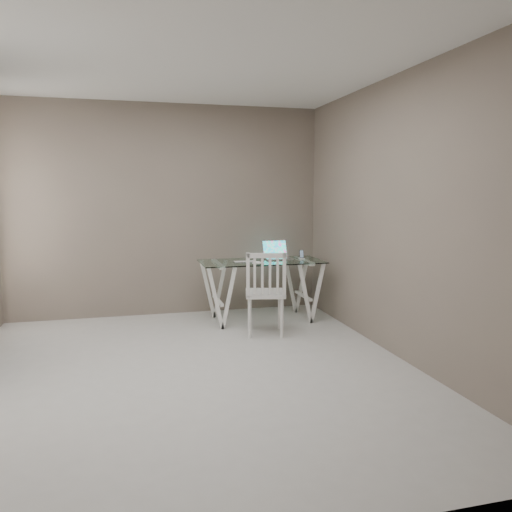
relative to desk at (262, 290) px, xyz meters
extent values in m
plane|color=#B1AEA9|center=(-1.08, -1.61, -0.38)|extent=(4.50, 4.50, 0.00)
cube|color=white|center=(-1.08, -1.61, 2.32)|extent=(4.00, 4.50, 0.02)
cube|color=#6F6257|center=(-1.08, 0.64, 0.97)|extent=(4.00, 0.02, 2.70)
cube|color=#6F6257|center=(-1.08, -3.86, 0.97)|extent=(4.00, 0.02, 2.70)
cube|color=#6F6257|center=(0.92, -1.61, 0.97)|extent=(0.02, 4.50, 2.70)
cube|color=silver|center=(0.00, 0.00, 0.36)|extent=(1.50, 0.70, 0.01)
cube|color=white|center=(-0.55, 0.00, -0.02)|extent=(0.24, 0.62, 0.72)
cube|color=white|center=(0.55, 0.00, -0.02)|extent=(0.24, 0.62, 0.72)
cube|color=silver|center=(-0.12, -0.59, 0.08)|extent=(0.52, 0.52, 0.04)
cylinder|color=silver|center=(-0.33, -0.72, -0.16)|extent=(0.04, 0.04, 0.44)
cylinder|color=silver|center=(0.01, -0.80, -0.16)|extent=(0.04, 0.04, 0.44)
cylinder|color=silver|center=(-0.25, -0.38, -0.16)|extent=(0.04, 0.04, 0.44)
cylinder|color=silver|center=(0.09, -0.46, -0.16)|extent=(0.04, 0.04, 0.44)
cube|color=silver|center=(-0.16, -0.78, 0.32)|extent=(0.43, 0.13, 0.48)
cube|color=#B8B9BD|center=(0.25, 0.12, 0.37)|extent=(0.34, 0.23, 0.02)
cube|color=#19D899|center=(0.25, 0.27, 0.48)|extent=(0.34, 0.09, 0.22)
cube|color=silver|center=(-0.22, -0.03, 0.37)|extent=(0.28, 0.12, 0.01)
ellipsoid|color=white|center=(-0.13, -0.27, 0.38)|extent=(0.12, 0.07, 0.04)
cube|color=white|center=(0.54, 0.03, 0.37)|extent=(0.06, 0.06, 0.01)
cube|color=black|center=(0.54, 0.04, 0.43)|extent=(0.05, 0.03, 0.10)
camera|label=1|loc=(-1.60, -5.86, 1.22)|focal=35.00mm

